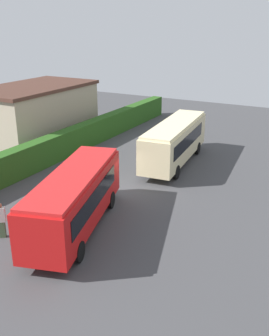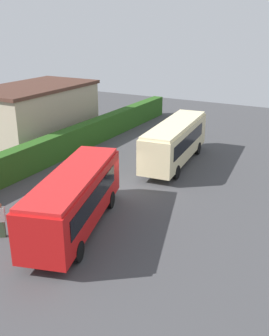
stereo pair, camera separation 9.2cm
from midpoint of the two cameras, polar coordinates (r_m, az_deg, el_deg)
ground_plane at (r=25.48m, az=-3.24°, el=-3.56°), size 64.00×64.00×0.00m
bus_red at (r=20.61m, az=-8.78°, el=-4.24°), size 9.48×4.99×3.21m
bus_cream at (r=30.14m, az=5.82°, el=4.04°), size 9.94×3.30×3.25m
person_left at (r=21.10m, az=-18.99°, el=-7.09°), size 0.48×0.53×1.92m
person_center at (r=32.40m, az=2.95°, el=3.66°), size 0.48×0.38×1.84m
hedge_row at (r=29.34m, az=-15.49°, el=1.23°), size 44.00×1.12×2.11m
depot_building at (r=37.71m, az=-14.37°, el=7.86°), size 11.65×6.68×4.96m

